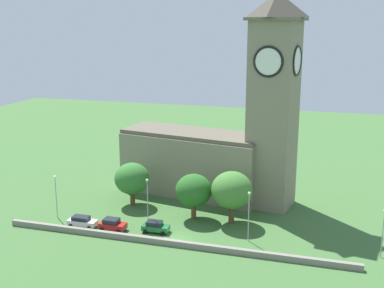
{
  "coord_description": "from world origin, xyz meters",
  "views": [
    {
      "loc": [
        21.21,
        -63.25,
        30.87
      ],
      "look_at": [
        0.08,
        8.12,
        12.44
      ],
      "focal_mm": 46.2,
      "sensor_mm": 36.0,
      "label": 1
    }
  ],
  "objects_px": {
    "streetlamp_west_mid": "(147,195)",
    "car_white": "(82,221)",
    "church": "(223,140)",
    "streetlamp_east_mid": "(383,225)",
    "tree_churchyard": "(132,179)",
    "car_red": "(112,225)",
    "tree_by_tower": "(232,190)",
    "streetlamp_west_end": "(56,190)",
    "tree_riverside_east": "(194,190)",
    "streetlamp_central": "(249,209)",
    "car_green": "(155,227)"
  },
  "relations": [
    {
      "from": "streetlamp_west_mid",
      "to": "car_white",
      "type": "bearing_deg",
      "value": -163.14
    },
    {
      "from": "church",
      "to": "streetlamp_east_mid",
      "type": "xyz_separation_m",
      "value": [
        25.95,
        -17.07,
        -5.96
      ]
    },
    {
      "from": "tree_churchyard",
      "to": "car_red",
      "type": "bearing_deg",
      "value": -83.15
    },
    {
      "from": "streetlamp_east_mid",
      "to": "tree_by_tower",
      "type": "height_order",
      "value": "tree_by_tower"
    },
    {
      "from": "church",
      "to": "tree_churchyard",
      "type": "height_order",
      "value": "church"
    },
    {
      "from": "car_red",
      "to": "streetlamp_west_end",
      "type": "relative_size",
      "value": 0.58
    },
    {
      "from": "streetlamp_east_mid",
      "to": "car_white",
      "type": "bearing_deg",
      "value": -177.19
    },
    {
      "from": "streetlamp_west_end",
      "to": "tree_riverside_east",
      "type": "distance_m",
      "value": 22.09
    },
    {
      "from": "car_red",
      "to": "car_white",
      "type": "bearing_deg",
      "value": -179.99
    },
    {
      "from": "streetlamp_west_mid",
      "to": "tree_churchyard",
      "type": "relative_size",
      "value": 1.03
    },
    {
      "from": "car_white",
      "to": "streetlamp_central",
      "type": "height_order",
      "value": "streetlamp_central"
    },
    {
      "from": "car_white",
      "to": "streetlamp_east_mid",
      "type": "relative_size",
      "value": 0.67
    },
    {
      "from": "streetlamp_central",
      "to": "tree_by_tower",
      "type": "xyz_separation_m",
      "value": [
        -3.71,
        5.8,
        0.47
      ]
    },
    {
      "from": "car_white",
      "to": "car_green",
      "type": "xyz_separation_m",
      "value": [
        11.66,
        1.25,
        0.03
      ]
    },
    {
      "from": "streetlamp_west_mid",
      "to": "church",
      "type": "bearing_deg",
      "value": 63.89
    },
    {
      "from": "streetlamp_west_mid",
      "to": "streetlamp_east_mid",
      "type": "bearing_deg",
      "value": -1.38
    },
    {
      "from": "church",
      "to": "tree_by_tower",
      "type": "distance_m",
      "value": 13.04
    },
    {
      "from": "tree_riverside_east",
      "to": "tree_churchyard",
      "type": "bearing_deg",
      "value": 166.1
    },
    {
      "from": "church",
      "to": "streetlamp_west_mid",
      "type": "relative_size",
      "value": 4.59
    },
    {
      "from": "car_green",
      "to": "tree_riverside_east",
      "type": "distance_m",
      "value": 8.73
    },
    {
      "from": "streetlamp_west_mid",
      "to": "tree_riverside_east",
      "type": "distance_m",
      "value": 7.73
    },
    {
      "from": "streetlamp_west_end",
      "to": "tree_churchyard",
      "type": "distance_m",
      "value": 12.92
    },
    {
      "from": "streetlamp_west_end",
      "to": "streetlamp_east_mid",
      "type": "distance_m",
      "value": 49.26
    },
    {
      "from": "tree_by_tower",
      "to": "tree_riverside_east",
      "type": "distance_m",
      "value": 6.22
    },
    {
      "from": "streetlamp_central",
      "to": "car_green",
      "type": "bearing_deg",
      "value": -176.22
    },
    {
      "from": "car_white",
      "to": "streetlamp_central",
      "type": "distance_m",
      "value": 26.04
    },
    {
      "from": "tree_churchyard",
      "to": "streetlamp_central",
      "type": "bearing_deg",
      "value": -21.72
    },
    {
      "from": "streetlamp_west_end",
      "to": "tree_churchyard",
      "type": "height_order",
      "value": "tree_churchyard"
    },
    {
      "from": "streetlamp_central",
      "to": "tree_by_tower",
      "type": "height_order",
      "value": "tree_by_tower"
    },
    {
      "from": "church",
      "to": "car_green",
      "type": "bearing_deg",
      "value": -108.74
    },
    {
      "from": "streetlamp_west_mid",
      "to": "tree_by_tower",
      "type": "relative_size",
      "value": 0.92
    },
    {
      "from": "car_green",
      "to": "tree_by_tower",
      "type": "relative_size",
      "value": 0.5
    },
    {
      "from": "streetlamp_west_mid",
      "to": "tree_riverside_east",
      "type": "relative_size",
      "value": 1.04
    },
    {
      "from": "church",
      "to": "car_green",
      "type": "distance_m",
      "value": 21.31
    },
    {
      "from": "tree_churchyard",
      "to": "tree_riverside_east",
      "type": "distance_m",
      "value": 12.24
    },
    {
      "from": "church",
      "to": "streetlamp_west_mid",
      "type": "distance_m",
      "value": 18.91
    },
    {
      "from": "tree_churchyard",
      "to": "church",
      "type": "bearing_deg",
      "value": 31.0
    },
    {
      "from": "car_white",
      "to": "car_green",
      "type": "relative_size",
      "value": 1.11
    },
    {
      "from": "car_white",
      "to": "tree_churchyard",
      "type": "height_order",
      "value": "tree_churchyard"
    },
    {
      "from": "streetlamp_east_mid",
      "to": "tree_riverside_east",
      "type": "bearing_deg",
      "value": 168.36
    },
    {
      "from": "streetlamp_west_end",
      "to": "streetlamp_west_mid",
      "type": "bearing_deg",
      "value": 3.67
    },
    {
      "from": "streetlamp_central",
      "to": "streetlamp_east_mid",
      "type": "relative_size",
      "value": 1.09
    },
    {
      "from": "church",
      "to": "tree_churchyard",
      "type": "bearing_deg",
      "value": -149.0
    },
    {
      "from": "car_red",
      "to": "tree_churchyard",
      "type": "relative_size",
      "value": 0.55
    },
    {
      "from": "car_green",
      "to": "streetlamp_west_mid",
      "type": "distance_m",
      "value": 4.93
    },
    {
      "from": "streetlamp_west_end",
      "to": "streetlamp_central",
      "type": "relative_size",
      "value": 0.95
    },
    {
      "from": "streetlamp_west_end",
      "to": "streetlamp_central",
      "type": "distance_m",
      "value": 31.18
    },
    {
      "from": "streetlamp_west_end",
      "to": "streetlamp_west_mid",
      "type": "distance_m",
      "value": 15.38
    },
    {
      "from": "streetlamp_east_mid",
      "to": "tree_churchyard",
      "type": "bearing_deg",
      "value": 167.68
    },
    {
      "from": "church",
      "to": "tree_riverside_east",
      "type": "height_order",
      "value": "church"
    }
  ]
}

